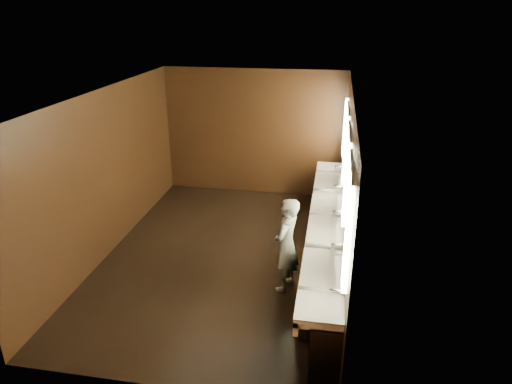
% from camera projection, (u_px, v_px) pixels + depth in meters
% --- Properties ---
extents(floor, '(6.00, 6.00, 0.00)m').
position_uv_depth(floor, '(224.00, 255.00, 7.95)').
color(floor, black).
rests_on(floor, ground).
extents(ceiling, '(4.00, 6.00, 0.02)m').
position_uv_depth(ceiling, '(219.00, 94.00, 6.88)').
color(ceiling, '#2D2D2B').
rests_on(ceiling, wall_back).
extents(wall_back, '(4.00, 0.02, 2.80)m').
position_uv_depth(wall_back, '(254.00, 133.00, 10.15)').
color(wall_back, black).
rests_on(wall_back, floor).
extents(wall_front, '(4.00, 0.02, 2.80)m').
position_uv_depth(wall_front, '(151.00, 283.00, 4.69)').
color(wall_front, black).
rests_on(wall_front, floor).
extents(wall_left, '(0.02, 6.00, 2.80)m').
position_uv_depth(wall_left, '(107.00, 173.00, 7.74)').
color(wall_left, black).
rests_on(wall_left, floor).
extents(wall_right, '(0.02, 6.00, 2.80)m').
position_uv_depth(wall_right, '(346.00, 188.00, 7.10)').
color(wall_right, black).
rests_on(wall_right, floor).
extents(sink_counter, '(0.55, 5.40, 1.01)m').
position_uv_depth(sink_counter, '(329.00, 238.00, 7.48)').
color(sink_counter, black).
rests_on(sink_counter, floor).
extents(mirror_band, '(0.06, 5.03, 1.15)m').
position_uv_depth(mirror_band, '(347.00, 167.00, 6.97)').
color(mirror_band, '#FFF5BF').
rests_on(mirror_band, wall_right).
extents(person, '(0.50, 0.62, 1.48)m').
position_uv_depth(person, '(286.00, 245.00, 6.77)').
color(person, '#7DAABA').
rests_on(person, floor).
extents(trash_bin, '(0.43, 0.43, 0.53)m').
position_uv_depth(trash_bin, '(308.00, 317.00, 5.96)').
color(trash_bin, black).
rests_on(trash_bin, floor).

